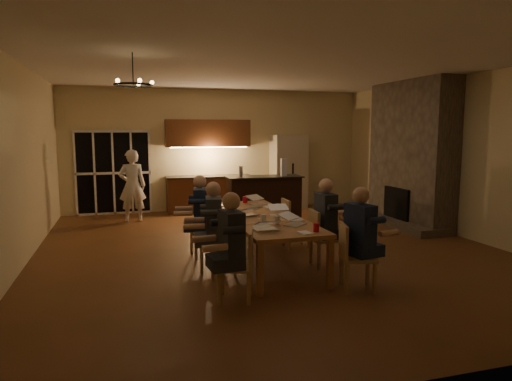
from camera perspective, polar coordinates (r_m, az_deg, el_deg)
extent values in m
plane|color=brown|center=(8.24, 1.65, -7.36)|extent=(9.00, 9.00, 0.00)
cube|color=beige|center=(12.36, -4.83, 5.07)|extent=(8.00, 0.04, 3.20)
cube|color=beige|center=(7.75, -27.89, 2.84)|extent=(0.04, 9.00, 3.20)
cube|color=beige|center=(9.99, 24.25, 3.89)|extent=(0.04, 9.00, 3.20)
cube|color=white|center=(8.05, 1.74, 15.40)|extent=(8.00, 9.00, 0.04)
cube|color=black|center=(12.10, -17.39, 2.09)|extent=(1.86, 0.08, 2.10)
cube|color=#62584D|center=(10.74, 18.78, 4.35)|extent=(0.58, 2.50, 3.20)
cube|color=beige|center=(12.56, 4.07, 2.37)|extent=(0.90, 0.68, 2.00)
cube|color=#AF7846|center=(7.44, 0.71, -6.01)|extent=(1.10, 3.17, 0.75)
cube|color=black|center=(10.54, 0.99, -1.10)|extent=(1.76, 0.74, 1.08)
imported|color=silver|center=(10.97, -15.21, 0.57)|extent=(0.62, 0.40, 1.69)
torus|color=black|center=(6.81, -15.09, 12.62)|extent=(0.55, 0.55, 0.03)
cylinder|color=white|center=(6.92, 0.98, -3.43)|extent=(0.07, 0.07, 0.10)
cylinder|color=white|center=(7.88, -0.11, -2.09)|extent=(0.08, 0.08, 0.10)
cylinder|color=white|center=(8.03, -3.35, -1.93)|extent=(0.07, 0.07, 0.10)
cylinder|color=red|center=(6.25, 7.54, -4.59)|extent=(0.08, 0.08, 0.12)
cylinder|color=red|center=(7.57, -3.38, -2.43)|extent=(0.08, 0.08, 0.12)
cylinder|color=red|center=(8.68, -1.37, -1.15)|extent=(0.09, 0.09, 0.12)
cylinder|color=#B2B2B7|center=(6.67, 2.70, -3.77)|extent=(0.07, 0.07, 0.12)
cylinder|color=#3F0F0C|center=(8.57, -2.93, -1.26)|extent=(0.07, 0.07, 0.12)
cylinder|color=#B2B2B7|center=(7.82, 2.75, -2.10)|extent=(0.06, 0.06, 0.12)
cylinder|color=white|center=(6.99, 5.02, -3.69)|extent=(0.25, 0.25, 0.02)
cylinder|color=white|center=(6.47, 0.76, -4.56)|extent=(0.28, 0.28, 0.02)
cylinder|color=white|center=(8.11, 1.97, -2.12)|extent=(0.26, 0.26, 0.02)
cube|color=white|center=(6.15, 6.17, -5.27)|extent=(0.17, 0.23, 0.01)
cylinder|color=#99999E|center=(10.33, -1.90, 2.40)|extent=(0.08, 0.08, 0.24)
cube|color=silver|center=(10.54, 3.50, 2.94)|extent=(0.14, 0.14, 0.40)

